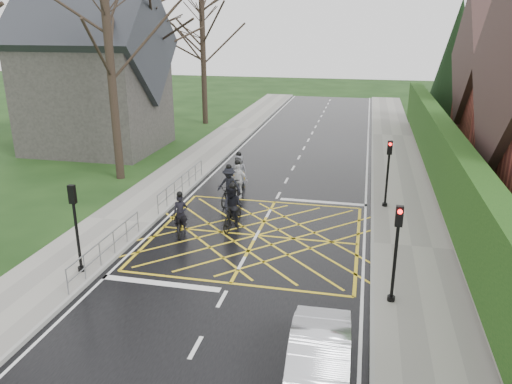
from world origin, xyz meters
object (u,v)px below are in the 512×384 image
at_px(cyclist_rear, 180,220).
at_px(cyclist_back, 233,211).
at_px(car, 319,364).
at_px(cyclist_lead, 239,175).
at_px(cyclist_mid, 229,189).
at_px(cyclist_front, 237,184).

distance_m(cyclist_rear, cyclist_back, 2.17).
bearing_deg(car, cyclist_lead, 109.24).
bearing_deg(cyclist_back, cyclist_lead, 107.83).
height_order(cyclist_mid, car, cyclist_mid).
xyz_separation_m(cyclist_back, cyclist_lead, (-1.09, 5.24, -0.08)).
xyz_separation_m(cyclist_back, cyclist_front, (-0.76, 3.72, -0.05)).
relative_size(cyclist_back, cyclist_mid, 1.02).
bearing_deg(car, cyclist_rear, 126.68).
bearing_deg(cyclist_front, cyclist_rear, -98.91).
bearing_deg(cyclist_rear, cyclist_mid, 58.47).
relative_size(cyclist_mid, cyclist_front, 1.02).
height_order(cyclist_back, cyclist_front, cyclist_back).
bearing_deg(cyclist_back, cyclist_rear, -148.37).
distance_m(cyclist_rear, cyclist_front, 4.80).
height_order(cyclist_rear, car, cyclist_rear).
bearing_deg(cyclist_front, cyclist_back, -72.99).
bearing_deg(cyclist_mid, cyclist_front, 78.37).
bearing_deg(cyclist_front, cyclist_mid, -99.04).
bearing_deg(cyclist_mid, cyclist_lead, 95.75).
distance_m(cyclist_mid, car, 12.96).
distance_m(cyclist_mid, cyclist_front, 0.83).
height_order(cyclist_mid, cyclist_front, same).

